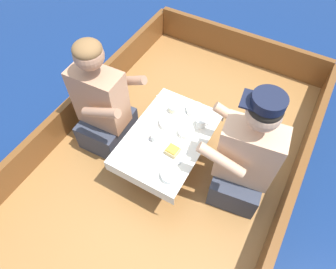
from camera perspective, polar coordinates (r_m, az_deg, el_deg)
The scene contains 22 objects.
ground_plane at distance 2.85m, azimuth 0.68°, elevation -6.99°, with size 60.00×60.00×0.00m, color navy.
boat_deck at distance 2.73m, azimuth 0.71°, elevation -5.61°, with size 2.01×3.10×0.27m, color #9E6B38.
gunwale_port at distance 2.91m, azimuth -16.34°, elevation 5.62°, with size 0.06×3.10×0.29m, color brown.
gunwale_starboard at distance 2.43m, azimuth 21.77°, elevation -11.63°, with size 0.06×3.10×0.29m, color brown.
bow_coaming at distance 3.49m, azimuth 13.49°, elevation 16.19°, with size 1.89×0.06×0.33m, color brown.
cockpit_table at distance 2.30m, azimuth 0.00°, elevation -0.87°, with size 0.57×0.85×0.38m.
person_port at distance 2.46m, azimuth -12.37°, elevation 5.36°, with size 0.54×0.46×1.03m.
person_starboard at distance 2.16m, azimuth 14.49°, elevation -4.54°, with size 0.56×0.50×1.06m.
plate_sandwich at distance 2.18m, azimuth 0.84°, elevation -3.48°, with size 0.22×0.22×0.01m.
plate_bread at distance 2.16m, azimuth -4.73°, elevation -4.65°, with size 0.18×0.18×0.01m.
sandwich at distance 2.16m, azimuth 0.85°, elevation -3.09°, with size 0.10×0.10×0.05m.
bowl_port_near at distance 2.32m, azimuth 0.05°, elevation 2.32°, with size 0.14×0.14×0.04m.
bowl_starboard_near at distance 2.42m, azimuth 5.17°, elevation 4.81°, with size 0.14×0.14×0.04m.
bowl_center_far at distance 2.07m, azimuth 0.54°, elevation -7.69°, with size 0.14×0.14×0.04m.
bowl_port_far at distance 2.27m, azimuth 3.49°, elevation 0.49°, with size 0.12×0.12×0.04m.
coffee_cup_port at distance 2.32m, azimuth 6.32°, elevation 2.27°, with size 0.10×0.08×0.06m.
coffee_cup_starboard at distance 2.23m, azimuth -2.40°, elevation -0.47°, with size 0.09×0.07×0.07m.
tin_can at distance 2.41m, azimuth 0.94°, elevation 4.86°, with size 0.07×0.07×0.05m.
utensil_spoon_port at distance 2.25m, azimuth -4.34°, elevation -1.28°, with size 0.11×0.14×0.01m.
utensil_knife_port at distance 2.46m, azimuth 2.32°, elevation 5.36°, with size 0.01×0.17×0.00m.
utensil_spoon_center at distance 2.51m, azimuth -1.55°, elevation 6.65°, with size 0.14×0.12×0.01m.
utensil_knife_starboard at distance 2.38m, azimuth 2.60°, elevation 3.21°, with size 0.03×0.17×0.00m.
Camera 1 is at (0.66, -1.23, 2.48)m, focal length 32.00 mm.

